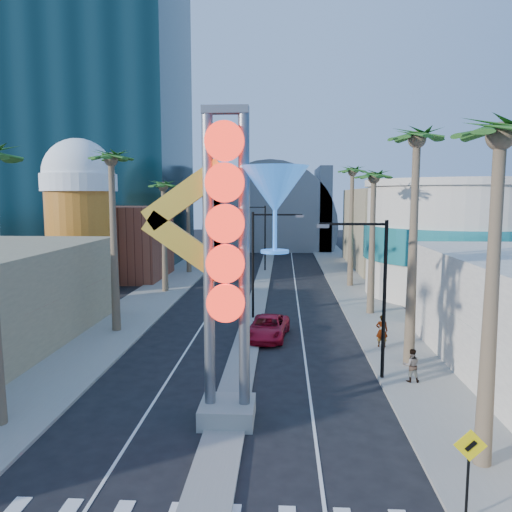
{
  "coord_description": "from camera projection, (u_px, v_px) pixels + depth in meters",
  "views": [
    {
      "loc": [
        2.24,
        -16.31,
        9.15
      ],
      "look_at": [
        0.13,
        21.68,
        4.56
      ],
      "focal_mm": 35.0,
      "sensor_mm": 36.0,
      "label": 1
    }
  ],
  "objects": [
    {
      "name": "hotel_tower",
      "position": [
        105.0,
        78.0,
        67.16
      ],
      "size": [
        20.0,
        20.0,
        50.0
      ],
      "primitive_type": "cube",
      "color": "black",
      "rests_on": "ground"
    },
    {
      "name": "pedestrian_a",
      "position": [
        382.0,
        331.0,
        29.84
      ],
      "size": [
        0.74,
        0.51,
        1.96
      ],
      "primitive_type": "imported",
      "rotation": [
        0.0,
        0.0,
        3.08
      ],
      "color": "gray",
      "rests_on": "sidewalk_east"
    },
    {
      "name": "streetlight_2",
      "position": [
        375.0,
        285.0,
        24.37
      ],
      "size": [
        3.45,
        0.25,
        8.0
      ],
      "color": "black",
      "rests_on": "ground"
    },
    {
      "name": "streetlight_0",
      "position": [
        260.0,
        255.0,
        36.6
      ],
      "size": [
        3.79,
        0.25,
        8.0
      ],
      "color": "black",
      "rests_on": "ground"
    },
    {
      "name": "palm_5",
      "position": [
        416.0,
        154.0,
        25.46
      ],
      "size": [
        2.4,
        2.4,
        13.2
      ],
      "color": "brown",
      "rests_on": "ground"
    },
    {
      "name": "beer_mug",
      "position": [
        80.0,
        210.0,
        47.12
      ],
      "size": [
        7.0,
        7.0,
        14.5
      ],
      "color": "#AF5917",
      "rests_on": "ground"
    },
    {
      "name": "ground",
      "position": [
        218.0,
        460.0,
        17.39
      ],
      "size": [
        240.0,
        240.0,
        0.0
      ],
      "primitive_type": "plane",
      "color": "black",
      "rests_on": "ground"
    },
    {
      "name": "ped_sign",
      "position": [
        469.0,
        461.0,
        13.75
      ],
      "size": [
        0.92,
        0.12,
        2.66
      ],
      "color": "black",
      "rests_on": "sidewalk_east"
    },
    {
      "name": "neon_sign",
      "position": [
        247.0,
        244.0,
        19.4
      ],
      "size": [
        6.53,
        2.6,
        12.55
      ],
      "color": "gray",
      "rests_on": "ground"
    },
    {
      "name": "sidewalk_west",
      "position": [
        172.0,
        283.0,
        52.6
      ],
      "size": [
        5.0,
        100.0,
        0.15
      ],
      "primitive_type": "cube",
      "color": "gray",
      "rests_on": "ground"
    },
    {
      "name": "median",
      "position": [
        263.0,
        279.0,
        55.05
      ],
      "size": [
        1.6,
        84.0,
        0.15
      ],
      "primitive_type": "cube",
      "color": "gray",
      "rests_on": "ground"
    },
    {
      "name": "turquoise_building",
      "position": [
        456.0,
        239.0,
        45.51
      ],
      "size": [
        16.6,
        16.6,
        10.6
      ],
      "color": "#C1B3A3",
      "rests_on": "ground"
    },
    {
      "name": "palm_2",
      "position": [
        163.0,
        192.0,
        46.49
      ],
      "size": [
        2.4,
        2.4,
        11.2
      ],
      "color": "brown",
      "rests_on": "ground"
    },
    {
      "name": "palm_6",
      "position": [
        374.0,
        186.0,
        37.51
      ],
      "size": [
        2.4,
        2.4,
        11.7
      ],
      "color": "brown",
      "rests_on": "ground"
    },
    {
      "name": "red_pickup",
      "position": [
        268.0,
        327.0,
        32.17
      ],
      "size": [
        3.0,
        5.41,
        1.43
      ],
      "primitive_type": "imported",
      "rotation": [
        0.0,
        0.0,
        -0.13
      ],
      "color": "#B40D27",
      "rests_on": "ground"
    },
    {
      "name": "palm_3",
      "position": [
        188.0,
        193.0,
        58.38
      ],
      "size": [
        2.4,
        2.4,
        11.2
      ],
      "color": "brown",
      "rests_on": "ground"
    },
    {
      "name": "canopy",
      "position": [
        271.0,
        224.0,
        88.25
      ],
      "size": [
        22.0,
        16.0,
        22.0
      ],
      "color": "slate",
      "rests_on": "ground"
    },
    {
      "name": "filler_east",
      "position": [
        392.0,
        229.0,
        63.49
      ],
      "size": [
        10.0,
        20.0,
        10.0
      ],
      "primitive_type": "cube",
      "color": "#8E7D5B",
      "rests_on": "ground"
    },
    {
      "name": "palm_1",
      "position": [
        111.0,
        170.0,
        32.45
      ],
      "size": [
        2.4,
        2.4,
        12.7
      ],
      "color": "brown",
      "rests_on": "ground"
    },
    {
      "name": "pedestrian_b",
      "position": [
        411.0,
        365.0,
        24.23
      ],
      "size": [
        0.82,
        0.65,
        1.64
      ],
      "primitive_type": "imported",
      "rotation": [
        0.0,
        0.0,
        3.11
      ],
      "color": "gray",
      "rests_on": "sidewalk_east"
    },
    {
      "name": "palm_7",
      "position": [
        352.0,
        179.0,
        49.3
      ],
      "size": [
        2.4,
        2.4,
        12.7
      ],
      "color": "brown",
      "rests_on": "ground"
    },
    {
      "name": "brick_filler_west",
      "position": [
        120.0,
        243.0,
        55.46
      ],
      "size": [
        10.0,
        10.0,
        8.0
      ],
      "primitive_type": "cube",
      "color": "brown",
      "rests_on": "ground"
    },
    {
      "name": "palm_4",
      "position": [
        499.0,
        157.0,
        15.65
      ],
      "size": [
        2.4,
        2.4,
        12.2
      ],
      "color": "brown",
      "rests_on": "ground"
    },
    {
      "name": "sidewalk_east",
      "position": [
        353.0,
        284.0,
        51.55
      ],
      "size": [
        5.0,
        100.0,
        0.15
      ],
      "primitive_type": "cube",
      "color": "gray",
      "rests_on": "ground"
    },
    {
      "name": "streetlight_1",
      "position": [
        261.0,
        231.0,
        60.45
      ],
      "size": [
        3.79,
        0.25,
        8.0
      ],
      "color": "black",
      "rests_on": "ground"
    }
  ]
}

